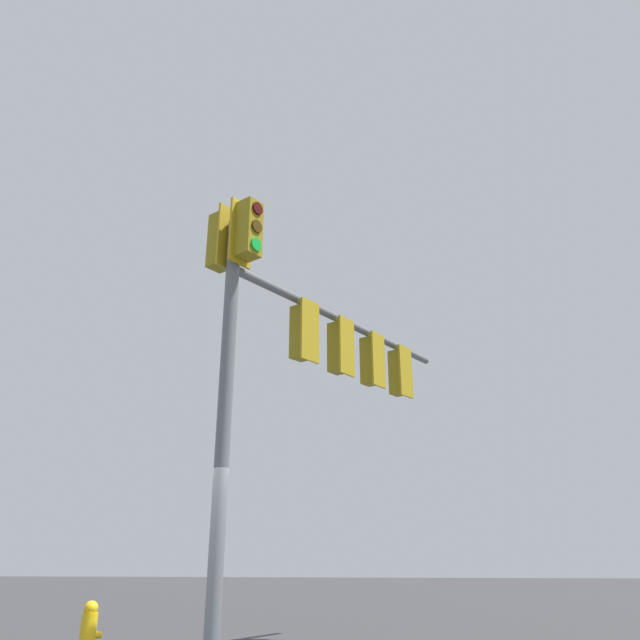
{
  "coord_description": "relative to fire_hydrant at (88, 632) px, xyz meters",
  "views": [
    {
      "loc": [
        -7.02,
        -2.3,
        1.51
      ],
      "look_at": [
        2.68,
        -1.55,
        5.21
      ],
      "focal_mm": 33.85,
      "sensor_mm": 36.0,
      "label": 1
    }
  ],
  "objects": [
    {
      "name": "fire_hydrant",
      "position": [
        0.0,
        0.0,
        0.0
      ],
      "size": [
        0.24,
        0.3,
        0.81
      ],
      "color": "yellow",
      "rests_on": "ground"
    },
    {
      "name": "signal_mast_assembly",
      "position": [
        0.02,
        -3.05,
        4.3
      ],
      "size": [
        5.36,
        3.78,
        6.47
      ],
      "color": "slate",
      "rests_on": "ground"
    }
  ]
}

